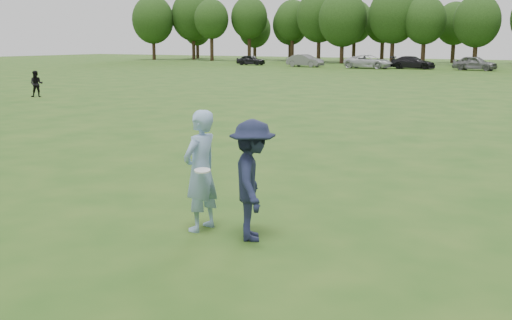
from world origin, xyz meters
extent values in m
plane|color=#224A15|center=(0.00, 0.00, 0.00)|extent=(200.00, 200.00, 0.00)
imported|color=#8BACD8|center=(-0.77, 0.52, 1.04)|extent=(0.55, 0.79, 2.08)
imported|color=#1A1F39|center=(0.25, 0.53, 0.99)|extent=(1.30, 1.47, 1.98)
imported|color=black|center=(-23.09, 15.97, 0.75)|extent=(0.93, 0.90, 1.50)
imported|color=black|center=(-35.28, 61.05, 0.65)|extent=(3.88, 1.66, 1.31)
imported|color=slate|center=(-26.78, 59.70, 0.76)|extent=(4.76, 2.17, 1.51)
imported|color=silver|center=(-18.59, 59.47, 0.77)|extent=(5.70, 2.90, 1.54)
imported|color=black|center=(-13.81, 60.80, 0.72)|extent=(5.02, 2.18, 1.44)
imported|color=slate|center=(-7.06, 60.75, 0.78)|extent=(4.79, 2.42, 1.56)
cylinder|color=white|center=(-0.55, 0.27, 1.11)|extent=(0.29, 0.29, 0.07)
cylinder|color=#332114|center=(-60.68, 72.20, 1.81)|extent=(0.56, 0.56, 3.63)
ellipsoid|color=#1D3612|center=(-60.68, 72.20, 6.55)|extent=(6.88, 6.88, 7.91)
cylinder|color=#332114|center=(-55.50, 76.37, 2.06)|extent=(0.56, 0.56, 4.13)
ellipsoid|color=#1D3612|center=(-55.50, 76.37, 7.21)|extent=(7.25, 7.25, 8.34)
cylinder|color=#332114|center=(-49.35, 72.76, 2.09)|extent=(0.56, 0.56, 4.18)
ellipsoid|color=#1D3612|center=(-49.35, 72.76, 6.48)|extent=(5.42, 5.42, 6.23)
cylinder|color=#332114|center=(-44.47, 76.22, 2.13)|extent=(0.56, 0.56, 4.26)
ellipsoid|color=#1D3612|center=(-44.47, 76.22, 6.72)|extent=(5.79, 5.79, 6.66)
cylinder|color=#332114|center=(-37.59, 77.79, 1.96)|extent=(0.56, 0.56, 3.91)
ellipsoid|color=#1D3612|center=(-37.59, 77.79, 6.24)|extent=(5.47, 5.47, 6.29)
cylinder|color=#332114|center=(-32.29, 76.03, 1.92)|extent=(0.56, 0.56, 3.83)
ellipsoid|color=#1D3612|center=(-32.29, 76.03, 6.70)|extent=(6.75, 6.75, 7.76)
cylinder|color=#332114|center=(-27.39, 73.06, 1.63)|extent=(0.56, 0.56, 3.25)
ellipsoid|color=#1D3612|center=(-27.39, 73.06, 6.13)|extent=(6.76, 6.76, 7.78)
cylinder|color=#332114|center=(-20.22, 73.48, 1.86)|extent=(0.56, 0.56, 3.71)
ellipsoid|color=#1D3612|center=(-20.22, 73.48, 6.55)|extent=(6.68, 6.68, 7.68)
cylinder|color=#332114|center=(-15.90, 73.09, 1.73)|extent=(0.56, 0.56, 3.46)
ellipsoid|color=#1D3612|center=(-15.90, 73.09, 5.79)|extent=(5.49, 5.49, 6.31)
cylinder|color=#332114|center=(-9.32, 72.95, 1.57)|extent=(0.56, 0.56, 3.14)
ellipsoid|color=#1D3612|center=(-9.32, 72.95, 5.60)|extent=(5.78, 5.78, 6.64)
cylinder|color=#332114|center=(-58.26, 81.41, 1.49)|extent=(0.56, 0.56, 2.97)
ellipsoid|color=#1D3612|center=(-58.26, 81.41, 5.03)|extent=(4.85, 4.85, 5.58)
cylinder|color=#332114|center=(-47.10, 82.53, 1.36)|extent=(0.56, 0.56, 2.73)
ellipsoid|color=#1D3612|center=(-47.10, 82.53, 5.05)|extent=(5.45, 5.45, 6.27)
cylinder|color=#332114|center=(-39.55, 80.93, 1.63)|extent=(0.56, 0.56, 3.25)
ellipsoid|color=#1D3612|center=(-39.55, 80.93, 5.67)|extent=(5.68, 5.68, 6.53)
cylinder|color=#332114|center=(-29.72, 83.93, 1.81)|extent=(0.56, 0.56, 3.62)
ellipsoid|color=#1D3612|center=(-29.72, 83.93, 6.09)|extent=(5.80, 5.80, 6.67)
cylinder|color=#332114|center=(-24.24, 81.39, 1.80)|extent=(0.56, 0.56, 3.61)
ellipsoid|color=#1D3612|center=(-24.24, 81.39, 5.98)|extent=(5.58, 5.58, 6.42)
cylinder|color=#332114|center=(-13.94, 81.92, 1.65)|extent=(0.56, 0.56, 3.29)
ellipsoid|color=#1D3612|center=(-13.94, 81.92, 5.55)|extent=(5.30, 5.30, 6.09)
camera|label=1|loc=(4.99, -7.60, 3.21)|focal=42.00mm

